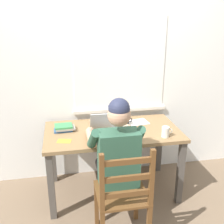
% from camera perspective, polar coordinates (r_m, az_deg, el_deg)
% --- Properties ---
extents(ground_plane, '(8.00, 8.00, 0.00)m').
position_cam_1_polar(ground_plane, '(3.17, 0.11, -16.14)').
color(ground_plane, brown).
extents(back_wall, '(6.00, 0.08, 2.60)m').
position_cam_1_polar(back_wall, '(3.05, -1.39, 9.21)').
color(back_wall, silver).
rests_on(back_wall, ground).
extents(desk, '(1.38, 0.73, 0.74)m').
position_cam_1_polar(desk, '(2.84, 0.11, -5.70)').
color(desk, olive).
rests_on(desk, ground).
extents(seated_person, '(0.50, 0.60, 1.25)m').
position_cam_1_polar(seated_person, '(2.43, 0.88, -9.10)').
color(seated_person, '#2D5642').
rests_on(seated_person, ground).
extents(wooden_chair, '(0.42, 0.42, 0.95)m').
position_cam_1_polar(wooden_chair, '(2.32, 2.28, -17.29)').
color(wooden_chair, brown).
rests_on(wooden_chair, ground).
extents(laptop, '(0.33, 0.34, 0.21)m').
position_cam_1_polar(laptop, '(2.67, -0.83, -3.97)').
color(laptop, '#ADAFB2').
rests_on(laptop, desk).
extents(computer_mouse, '(0.06, 0.10, 0.03)m').
position_cam_1_polar(computer_mouse, '(2.69, 5.32, -4.62)').
color(computer_mouse, '#ADAFB2').
rests_on(computer_mouse, desk).
extents(coffee_mug_white, '(0.11, 0.07, 0.10)m').
position_cam_1_polar(coffee_mug_white, '(2.69, 11.23, -4.13)').
color(coffee_mug_white, silver).
rests_on(coffee_mug_white, desk).
extents(coffee_mug_dark, '(0.13, 0.09, 0.10)m').
position_cam_1_polar(coffee_mug_dark, '(2.91, 2.80, -1.89)').
color(coffee_mug_dark, black).
rests_on(coffee_mug_dark, desk).
extents(coffee_mug_spare, '(0.11, 0.08, 0.10)m').
position_cam_1_polar(coffee_mug_spare, '(2.97, -0.94, -1.37)').
color(coffee_mug_spare, black).
rests_on(coffee_mug_spare, desk).
extents(book_stack_main, '(0.22, 0.15, 0.06)m').
position_cam_1_polar(book_stack_main, '(2.82, -10.07, -3.31)').
color(book_stack_main, '#2D5B9E').
rests_on(book_stack_main, desk).
extents(paper_pile_near_laptop, '(0.23, 0.23, 0.01)m').
position_cam_1_polar(paper_pile_near_laptop, '(2.84, 1.89, -3.33)').
color(paper_pile_near_laptop, silver).
rests_on(paper_pile_near_laptop, desk).
extents(paper_pile_back_corner, '(0.27, 0.20, 0.01)m').
position_cam_1_polar(paper_pile_back_corner, '(3.00, 5.20, -2.20)').
color(paper_pile_back_corner, white).
rests_on(paper_pile_back_corner, desk).
extents(landscape_photo_print, '(0.15, 0.12, 0.00)m').
position_cam_1_polar(landscape_photo_print, '(2.61, -10.03, -6.05)').
color(landscape_photo_print, gold).
rests_on(landscape_photo_print, desk).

